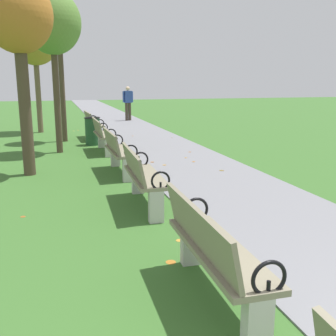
{
  "coord_description": "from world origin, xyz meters",
  "views": [
    {
      "loc": [
        -1.75,
        -0.52,
        1.91
      ],
      "look_at": [
        -0.05,
        5.38,
        0.55
      ],
      "focal_mm": 42.3,
      "sensor_mm": 36.0,
      "label": 1
    }
  ],
  "objects_px": {
    "tree_4": "(34,38)",
    "trash_bin": "(93,131)",
    "tree_2": "(52,24)",
    "park_bench_5": "(103,134)",
    "tree_3": "(59,30)",
    "park_bench_2": "(212,250)",
    "park_bench_4": "(118,151)",
    "pedestrian_walking": "(128,101)",
    "park_bench_6": "(93,124)",
    "tree_1": "(18,20)",
    "park_bench_3": "(142,176)"
  },
  "relations": [
    {
      "from": "tree_3",
      "to": "park_bench_5",
      "type": "bearing_deg",
      "value": -67.99
    },
    {
      "from": "tree_1",
      "to": "tree_2",
      "type": "height_order",
      "value": "tree_2"
    },
    {
      "from": "park_bench_6",
      "to": "pedestrian_walking",
      "type": "relative_size",
      "value": 1.0
    },
    {
      "from": "pedestrian_walking",
      "to": "park_bench_6",
      "type": "bearing_deg",
      "value": -111.43
    },
    {
      "from": "tree_4",
      "to": "tree_2",
      "type": "bearing_deg",
      "value": -82.52
    },
    {
      "from": "tree_1",
      "to": "trash_bin",
      "type": "xyz_separation_m",
      "value": [
        1.65,
        3.58,
        -2.61
      ]
    },
    {
      "from": "tree_1",
      "to": "park_bench_2",
      "type": "bearing_deg",
      "value": -72.06
    },
    {
      "from": "park_bench_4",
      "to": "tree_2",
      "type": "relative_size",
      "value": 0.39
    },
    {
      "from": "tree_1",
      "to": "park_bench_3",
      "type": "bearing_deg",
      "value": -56.69
    },
    {
      "from": "park_bench_4",
      "to": "park_bench_5",
      "type": "distance_m",
      "value": 2.65
    },
    {
      "from": "park_bench_2",
      "to": "park_bench_5",
      "type": "distance_m",
      "value": 7.77
    },
    {
      "from": "pedestrian_walking",
      "to": "tree_2",
      "type": "bearing_deg",
      "value": -112.77
    },
    {
      "from": "tree_4",
      "to": "pedestrian_walking",
      "type": "distance_m",
      "value": 5.79
    },
    {
      "from": "park_bench_6",
      "to": "tree_4",
      "type": "relative_size",
      "value": 0.37
    },
    {
      "from": "park_bench_6",
      "to": "tree_1",
      "type": "height_order",
      "value": "tree_1"
    },
    {
      "from": "park_bench_2",
      "to": "tree_4",
      "type": "bearing_deg",
      "value": 97.86
    },
    {
      "from": "park_bench_3",
      "to": "trash_bin",
      "type": "bearing_deg",
      "value": 91.34
    },
    {
      "from": "park_bench_4",
      "to": "tree_1",
      "type": "xyz_separation_m",
      "value": [
        -1.79,
        0.41,
        2.55
      ]
    },
    {
      "from": "park_bench_4",
      "to": "tree_2",
      "type": "distance_m",
      "value": 4.23
    },
    {
      "from": "park_bench_5",
      "to": "tree_4",
      "type": "height_order",
      "value": "tree_4"
    },
    {
      "from": "tree_3",
      "to": "trash_bin",
      "type": "bearing_deg",
      "value": -51.13
    },
    {
      "from": "tree_2",
      "to": "tree_3",
      "type": "relative_size",
      "value": 1.01
    },
    {
      "from": "park_bench_3",
      "to": "tree_1",
      "type": "height_order",
      "value": "tree_1"
    },
    {
      "from": "tree_2",
      "to": "trash_bin",
      "type": "relative_size",
      "value": 4.95
    },
    {
      "from": "park_bench_2",
      "to": "tree_4",
      "type": "height_order",
      "value": "tree_4"
    },
    {
      "from": "tree_3",
      "to": "trash_bin",
      "type": "xyz_separation_m",
      "value": [
        0.79,
        -0.98,
        -2.97
      ]
    },
    {
      "from": "park_bench_4",
      "to": "tree_1",
      "type": "distance_m",
      "value": 3.15
    },
    {
      "from": "tree_4",
      "to": "trash_bin",
      "type": "xyz_separation_m",
      "value": [
        1.6,
        -3.56,
        -2.97
      ]
    },
    {
      "from": "park_bench_5",
      "to": "park_bench_2",
      "type": "bearing_deg",
      "value": -90.0
    },
    {
      "from": "park_bench_3",
      "to": "park_bench_5",
      "type": "bearing_deg",
      "value": 90.0
    },
    {
      "from": "park_bench_5",
      "to": "pedestrian_walking",
      "type": "distance_m",
      "value": 8.62
    },
    {
      "from": "park_bench_2",
      "to": "pedestrian_walking",
      "type": "height_order",
      "value": "pedestrian_walking"
    },
    {
      "from": "park_bench_4",
      "to": "tree_3",
      "type": "bearing_deg",
      "value": 100.71
    },
    {
      "from": "park_bench_2",
      "to": "tree_1",
      "type": "xyz_separation_m",
      "value": [
        -1.79,
        5.54,
        2.55
      ]
    },
    {
      "from": "tree_2",
      "to": "park_bench_5",
      "type": "bearing_deg",
      "value": -14.07
    },
    {
      "from": "park_bench_6",
      "to": "trash_bin",
      "type": "xyz_separation_m",
      "value": [
        -0.15,
        -1.3,
        -0.06
      ]
    },
    {
      "from": "park_bench_2",
      "to": "tree_3",
      "type": "xyz_separation_m",
      "value": [
        -0.94,
        10.1,
        2.91
      ]
    },
    {
      "from": "tree_2",
      "to": "trash_bin",
      "type": "height_order",
      "value": "tree_2"
    },
    {
      "from": "park_bench_3",
      "to": "park_bench_4",
      "type": "xyz_separation_m",
      "value": [
        -0.0,
        2.32,
        0.0
      ]
    },
    {
      "from": "tree_4",
      "to": "pedestrian_walking",
      "type": "height_order",
      "value": "tree_4"
    },
    {
      "from": "park_bench_2",
      "to": "pedestrian_walking",
      "type": "distance_m",
      "value": 16.24
    },
    {
      "from": "park_bench_5",
      "to": "tree_2",
      "type": "relative_size",
      "value": 0.39
    },
    {
      "from": "park_bench_5",
      "to": "trash_bin",
      "type": "height_order",
      "value": "park_bench_5"
    },
    {
      "from": "park_bench_2",
      "to": "park_bench_6",
      "type": "distance_m",
      "value": 10.41
    },
    {
      "from": "park_bench_6",
      "to": "tree_1",
      "type": "xyz_separation_m",
      "value": [
        -1.79,
        -4.87,
        2.55
      ]
    },
    {
      "from": "park_bench_4",
      "to": "trash_bin",
      "type": "height_order",
      "value": "park_bench_4"
    },
    {
      "from": "park_bench_5",
      "to": "trash_bin",
      "type": "xyz_separation_m",
      "value": [
        -0.15,
        1.34,
        -0.06
      ]
    },
    {
      "from": "park_bench_5",
      "to": "park_bench_6",
      "type": "relative_size",
      "value": 0.99
    },
    {
      "from": "park_bench_6",
      "to": "pedestrian_walking",
      "type": "xyz_separation_m",
      "value": [
        2.23,
        5.67,
        0.44
      ]
    },
    {
      "from": "park_bench_5",
      "to": "tree_3",
      "type": "relative_size",
      "value": 0.39
    }
  ]
}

